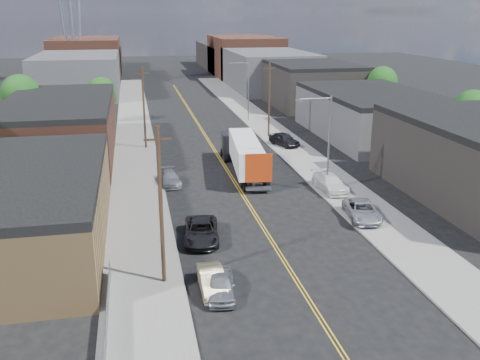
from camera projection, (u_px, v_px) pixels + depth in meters
name	position (u px, v px, depth m)	size (l,w,h in m)	color
ground	(197.00, 122.00, 81.68)	(260.00, 260.00, 0.00)	black
centerline	(212.00, 145.00, 67.65)	(0.32, 120.00, 0.01)	gold
sidewalk_left	(135.00, 148.00, 65.84)	(5.00, 140.00, 0.15)	slate
sidewalk_right	(284.00, 141.00, 69.42)	(5.00, 140.00, 0.15)	slate
warehouse_tan	(18.00, 208.00, 38.18)	(12.00, 22.00, 5.60)	olive
warehouse_brown	(60.00, 127.00, 62.34)	(12.00, 26.00, 6.60)	#512C20
industrial_right_b	(372.00, 114.00, 71.81)	(14.00, 24.00, 6.10)	#3A3A3D
industrial_right_c	(310.00, 84.00, 95.89)	(14.00, 22.00, 7.60)	black
skyline_left_a	(79.00, 74.00, 109.42)	(16.00, 30.00, 8.00)	#3A3A3D
skyline_right_a	(268.00, 70.00, 116.95)	(16.00, 30.00, 8.00)	#3A3A3D
skyline_left_b	(87.00, 59.00, 132.49)	(16.00, 26.00, 10.00)	#512C20
skyline_right_b	(245.00, 56.00, 140.02)	(16.00, 26.00, 10.00)	#512C20
skyline_left_c	(92.00, 58.00, 151.64)	(16.00, 40.00, 7.00)	black
skyline_right_c	(231.00, 56.00, 159.17)	(16.00, 40.00, 7.00)	black
streetlight_near	(325.00, 136.00, 48.78)	(3.39, 0.25, 9.00)	gray
streetlight_far	(246.00, 86.00, 81.50)	(3.39, 0.25, 9.00)	gray
utility_pole_left_near	(161.00, 206.00, 31.85)	(1.60, 0.26, 10.00)	black
utility_pole_left_far	(144.00, 107.00, 64.56)	(1.60, 0.26, 10.00)	black
utility_pole_right	(269.00, 99.00, 70.45)	(1.60, 0.26, 10.00)	black
chainlink_fence	(106.00, 340.00, 26.50)	(0.05, 16.00, 1.22)	slate
tree_left_mid	(21.00, 96.00, 70.84)	(5.10, 5.04, 8.37)	black
tree_left_far	(102.00, 93.00, 79.54)	(4.35, 4.20, 6.97)	black
tree_right_near	(472.00, 111.00, 63.43)	(4.60, 4.48, 7.44)	black
tree_right_far	(382.00, 83.00, 85.78)	(4.85, 4.76, 7.91)	black
semi_truck	(243.00, 152.00, 55.82)	(3.61, 14.90, 3.84)	silver
car_left_a	(221.00, 285.00, 31.73)	(1.65, 4.10, 1.40)	#9EA1A3
car_left_b	(212.00, 281.00, 32.25)	(1.44, 4.14, 1.36)	#988C63
car_left_c	(201.00, 231.00, 39.37)	(2.47, 5.36, 1.49)	black
car_left_d	(169.00, 178.00, 52.23)	(1.82, 4.49, 1.30)	#939597
car_right_lot_a	(362.00, 210.00, 43.15)	(2.35, 5.09, 1.41)	silver
car_right_lot_b	(330.00, 183.00, 49.99)	(2.07, 5.09, 1.48)	silver
car_right_lot_c	(284.00, 139.00, 66.77)	(1.90, 4.72, 1.61)	black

